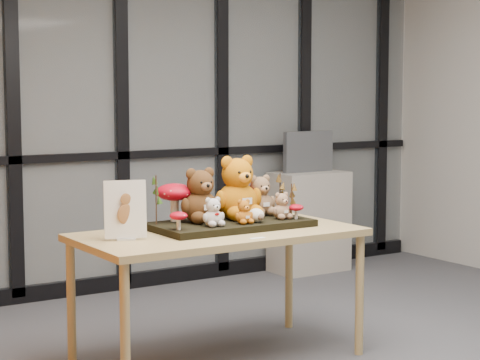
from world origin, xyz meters
TOP-DOWN VIEW (x-y plane):
  - room_shell at (0.00, 0.00)m, footprint 5.00×5.00m
  - glass_partition at (-0.00, 2.47)m, footprint 4.90×0.06m
  - display_table at (-0.76, 0.53)m, footprint 1.60×0.80m
  - diorama_tray at (-0.64, 0.59)m, footprint 0.92×0.46m
  - bear_pooh_yellow at (-0.55, 0.67)m, footprint 0.31×0.28m
  - bear_brown_medium at (-0.81, 0.67)m, footprint 0.26×0.24m
  - bear_tan_back at (-0.37, 0.70)m, footprint 0.21×0.19m
  - bear_small_yellow at (-0.63, 0.47)m, footprint 0.12×0.11m
  - bear_white_bow at (-0.83, 0.48)m, footprint 0.14×0.12m
  - bear_beige_small at (-0.34, 0.50)m, footprint 0.13×0.12m
  - plush_cream_hedgehog at (-0.55, 0.47)m, footprint 0.07×0.06m
  - mushroom_back_left at (-0.92, 0.76)m, footprint 0.22×0.22m
  - mushroom_back_right at (-0.46, 0.75)m, footprint 0.18×0.18m
  - mushroom_front_left at (-1.05, 0.48)m, footprint 0.10×0.10m
  - mushroom_front_right at (-0.27, 0.46)m, footprint 0.09×0.09m
  - sprig_green_far_left at (-1.06, 0.71)m, footprint 0.05×0.05m
  - sprig_green_mid_left at (-0.91, 0.76)m, footprint 0.05×0.05m
  - sprig_dry_far_right at (-0.22, 0.69)m, footprint 0.05×0.05m
  - sprig_dry_mid_right at (-0.22, 0.57)m, footprint 0.05×0.05m
  - sprig_green_centre at (-0.71, 0.77)m, footprint 0.05×0.05m
  - sign_holder at (-1.33, 0.55)m, footprint 0.23×0.10m
  - label_card at (-0.71, 0.21)m, footprint 0.09×0.03m
  - cabinet at (1.19, 2.24)m, footprint 0.64×0.37m
  - monitor at (1.19, 2.26)m, footprint 0.49×0.05m

SIDE VIEW (x-z plane):
  - cabinet at x=1.19m, z-range 0.00..0.85m
  - display_table at x=-0.76m, z-range 0.31..1.06m
  - label_card at x=-0.71m, z-range 0.75..0.75m
  - diorama_tray at x=-0.64m, z-range 0.75..0.79m
  - plush_cream_hedgehog at x=-0.55m, z-range 0.79..0.88m
  - mushroom_front_right at x=-0.27m, z-range 0.79..0.89m
  - mushroom_front_left at x=-1.05m, z-range 0.79..0.90m
  - bear_small_yellow at x=-0.63m, z-range 0.79..0.95m
  - bear_beige_small at x=-0.34m, z-range 0.79..0.97m
  - bear_white_bow at x=-0.83m, z-range 0.79..0.97m
  - sprig_green_centre at x=-0.71m, z-range 0.79..0.98m
  - sprig_dry_mid_right at x=-0.22m, z-range 0.79..0.99m
  - mushroom_back_right at x=-0.46m, z-range 0.79..0.99m
  - sprig_green_mid_left at x=-0.91m, z-range 0.79..1.01m
  - sign_holder at x=-1.33m, z-range 0.74..1.06m
  - mushroom_back_left at x=-0.92m, z-range 0.79..1.03m
  - sprig_dry_far_right at x=-0.22m, z-range 0.79..1.04m
  - bear_tan_back at x=-0.37m, z-range 0.79..1.06m
  - sprig_green_far_left at x=-1.06m, z-range 0.79..1.07m
  - bear_brown_medium at x=-0.81m, z-range 0.79..1.14m
  - bear_pooh_yellow at x=-0.55m, z-range 0.79..1.20m
  - monitor at x=1.19m, z-range 0.85..1.20m
  - glass_partition at x=0.00m, z-range 0.03..2.81m
  - room_shell at x=0.00m, z-range -0.82..4.18m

